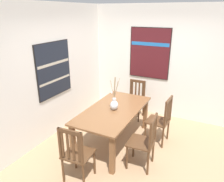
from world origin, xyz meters
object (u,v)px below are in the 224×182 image
dining_table (114,114)px  chair_1 (145,141)px  painting_on_side_wall (150,53)px  chair_0 (135,98)px  chair_2 (161,120)px  centerpiece_vase (114,104)px  chair_3 (76,154)px  painting_on_back_wall (54,69)px

dining_table → chair_1: bearing=-118.3°
dining_table → painting_on_side_wall: (1.69, -0.14, 0.92)m
dining_table → chair_1: chair_1 is taller
painting_on_side_wall → chair_0: bearing=157.7°
chair_2 → painting_on_side_wall: size_ratio=0.80×
centerpiece_vase → chair_0: (1.29, 0.05, -0.37)m
centerpiece_vase → painting_on_side_wall: 1.85m
chair_3 → painting_on_back_wall: painting_on_back_wall is taller
centerpiece_vase → painting_on_back_wall: (-0.12, 1.31, 0.55)m
chair_0 → painting_on_side_wall: bearing=-22.3°
dining_table → chair_1: 0.91m
centerpiece_vase → chair_1: centerpiece_vase is taller
centerpiece_vase → chair_3: 1.25m
chair_3 → painting_on_side_wall: (2.91, -0.17, 1.05)m
painting_on_back_wall → painting_on_side_wall: bearing=-38.1°
chair_0 → painting_on_side_wall: painting_on_side_wall is taller
painting_on_side_wall → dining_table: bearing=175.2°
painting_on_back_wall → chair_3: bearing=-130.6°
dining_table → chair_1: (-0.43, -0.79, -0.13)m
chair_0 → chair_3: (-2.50, -0.00, 0.02)m
centerpiece_vase → painting_on_side_wall: (1.71, -0.12, 0.70)m
chair_1 → painting_on_back_wall: 2.29m
dining_table → chair_0: chair_0 is taller
chair_1 → painting_on_side_wall: 2.45m
dining_table → centerpiece_vase: centerpiece_vase is taller
dining_table → centerpiece_vase: size_ratio=2.67×
chair_3 → painting_on_side_wall: 3.10m
painting_on_back_wall → chair_0: bearing=-41.8°
chair_1 → painting_on_back_wall: size_ratio=0.87×
chair_2 → painting_on_back_wall: size_ratio=0.89×
dining_table → chair_2: 0.95m
chair_1 → painting_on_side_wall: painting_on_side_wall is taller
chair_2 → dining_table: bearing=117.3°
chair_2 → painting_on_side_wall: painting_on_side_wall is taller
chair_0 → chair_2: 1.21m
centerpiece_vase → chair_0: bearing=2.2°
chair_1 → centerpiece_vase: bearing=62.1°
chair_0 → chair_3: size_ratio=0.95×
centerpiece_vase → chair_0: size_ratio=0.73×
dining_table → centerpiece_vase: bearing=-132.5°
centerpiece_vase → painting_on_side_wall: size_ratio=0.55×
chair_1 → chair_2: 0.86m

